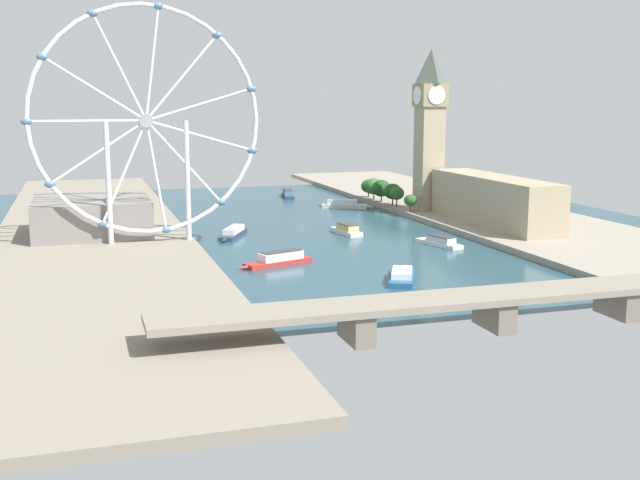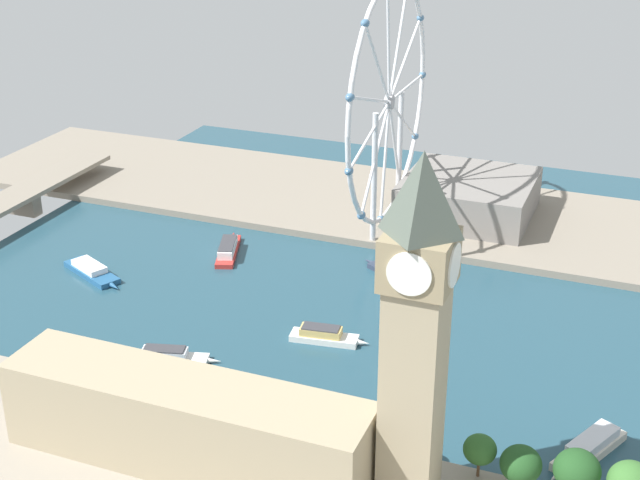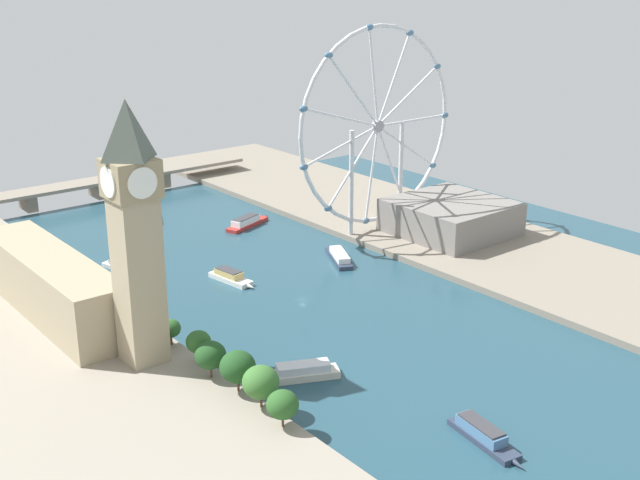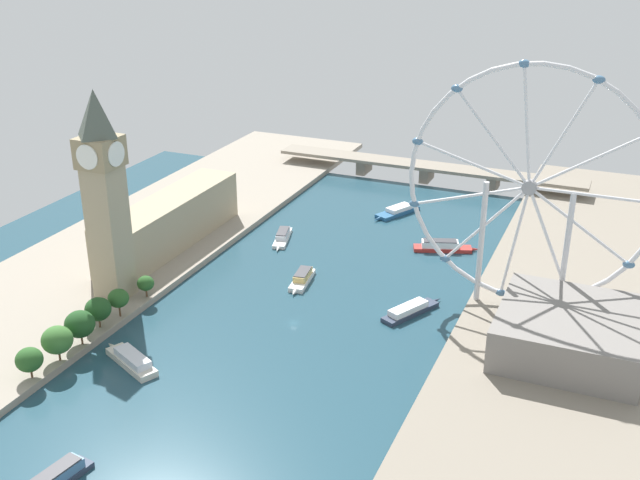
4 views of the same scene
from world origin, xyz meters
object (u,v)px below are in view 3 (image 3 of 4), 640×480
clock_tower (135,231)px  river_bridge (97,184)px  tour_boat_2 (339,256)px  tour_boat_5 (231,277)px  tour_boat_0 (483,434)px  tour_boat_4 (247,222)px  tour_boat_6 (150,218)px  riverside_hall (451,217)px  parliament_block (52,285)px  tour_boat_3 (125,266)px  ferris_wheel (378,127)px  tour_boat_1 (299,372)px

clock_tower → river_bridge: (80.84, 218.04, -42.67)m
tour_boat_2 → tour_boat_5: 56.59m
tour_boat_0 → tour_boat_4: 227.34m
tour_boat_0 → tour_boat_6: tour_boat_0 is taller
riverside_hall → tour_boat_2: 67.99m
parliament_block → tour_boat_3: parliament_block is taller
parliament_block → tour_boat_3: 59.49m
ferris_wheel → tour_boat_0: 205.89m
riverside_hall → tour_boat_3: (-152.90, 63.27, -9.63)m
ferris_wheel → river_bridge: ferris_wheel is taller
tour_boat_1 → tour_boat_3: bearing=-64.7°
tour_boat_3 → tour_boat_6: 75.02m
clock_tower → tour_boat_1: bearing=-47.6°
tour_boat_3 → tour_boat_6: tour_boat_3 is taller
river_bridge → tour_boat_5: bearing=-94.3°
tour_boat_0 → tour_boat_1: (-19.31, 65.52, -0.08)m
tour_boat_2 → tour_boat_4: 72.23m
tour_boat_4 → parliament_block: bearing=-177.0°
tour_boat_5 → ferris_wheel: bearing=87.5°
parliament_block → tour_boat_1: 110.95m
tour_boat_1 → tour_boat_4: bearing=-92.8°
clock_tower → parliament_block: size_ratio=0.91×
tour_boat_4 → riverside_hall: bearing=-68.9°
tour_boat_0 → tour_boat_1: 68.30m
parliament_block → tour_boat_0: parliament_block is taller
riverside_hall → tour_boat_3: riverside_hall is taller
riverside_hall → tour_boat_4: size_ratio=1.61×
tour_boat_3 → tour_boat_6: size_ratio=0.92×
ferris_wheel → tour_boat_3: 143.22m
riverside_hall → river_bridge: bearing=120.1°
parliament_block → tour_boat_4: 139.87m
tour_boat_5 → tour_boat_4: bearing=132.6°
parliament_block → tour_boat_5: size_ratio=3.69×
river_bridge → tour_boat_2: river_bridge is taller
tour_boat_1 → clock_tower: bearing=-22.4°
tour_boat_1 → ferris_wheel: bearing=-116.6°
parliament_block → tour_boat_6: bearing=45.8°
tour_boat_0 → tour_boat_3: 199.97m
tour_boat_2 → tour_boat_3: bearing=85.3°
riverside_hall → river_bridge: (-109.56, 188.87, -3.15)m
riverside_hall → tour_boat_6: bearing=131.2°
tour_boat_4 → tour_boat_6: bearing=112.7°
river_bridge → ferris_wheel: bearing=-61.9°
river_bridge → tour_boat_3: bearing=-109.0°
clock_tower → tour_boat_3: 111.21m
river_bridge → tour_boat_5: size_ratio=7.34×
tour_boat_0 → tour_boat_5: size_ratio=1.14×
clock_tower → tour_boat_0: 130.21m
tour_boat_4 → tour_boat_0: bearing=-125.5°
tour_boat_4 → tour_boat_5: tour_boat_4 is taller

